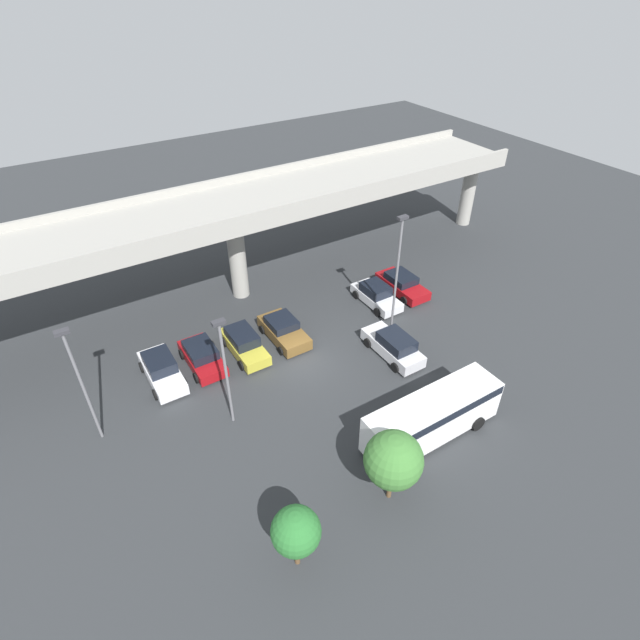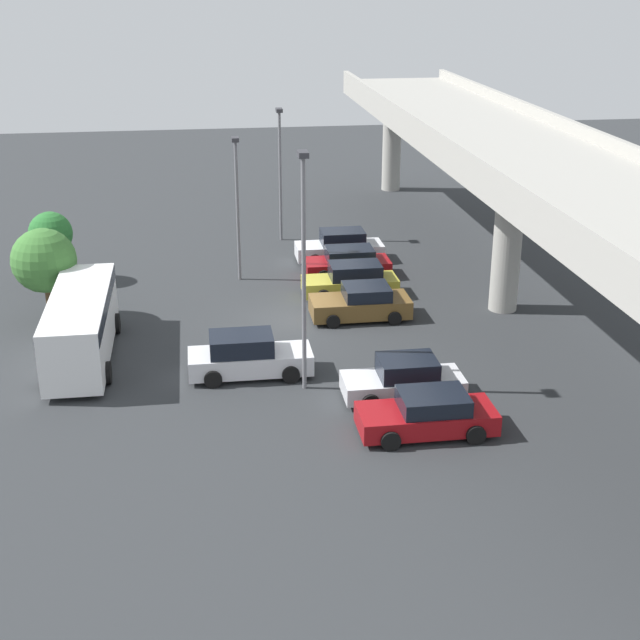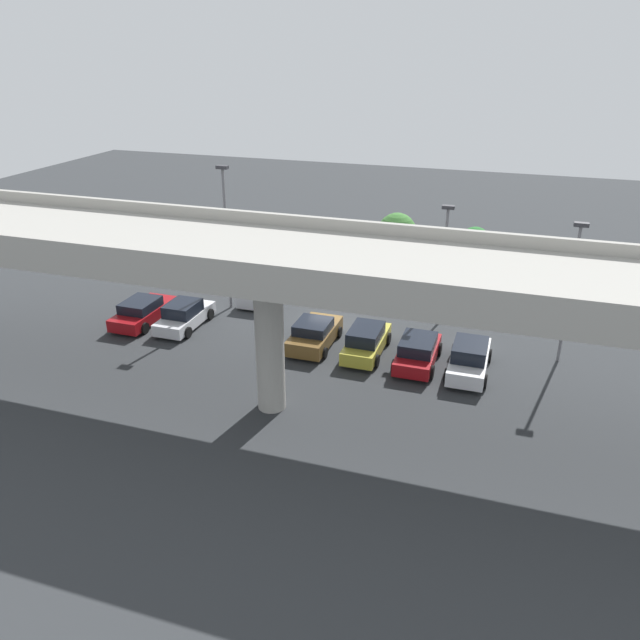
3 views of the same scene
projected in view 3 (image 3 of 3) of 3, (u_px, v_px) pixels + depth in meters
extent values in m
plane|color=#2D3033|center=(333.00, 324.00, 37.61)|extent=(104.12, 104.12, 0.00)
cube|color=#9E9B93|center=(267.00, 258.00, 26.15)|extent=(48.59, 6.99, 0.90)
cube|color=#9E9B93|center=(294.00, 221.00, 28.75)|extent=(48.59, 0.30, 0.55)
cube|color=#9E9B93|center=(231.00, 266.00, 22.96)|extent=(48.59, 0.30, 0.55)
cylinder|color=#9E9B93|center=(270.00, 341.00, 27.74)|extent=(1.29, 1.29, 6.86)
cube|color=silver|center=(469.00, 361.00, 32.02)|extent=(1.82, 4.68, 0.77)
cube|color=black|center=(470.00, 350.00, 31.57)|extent=(1.67, 2.30, 0.73)
cylinder|color=black|center=(454.00, 350.00, 33.64)|extent=(0.22, 0.71, 0.71)
cylinder|color=black|center=(489.00, 355.00, 33.11)|extent=(0.22, 0.71, 0.71)
cylinder|color=black|center=(447.00, 375.00, 31.12)|extent=(0.22, 0.71, 0.71)
cylinder|color=black|center=(485.00, 381.00, 30.59)|extent=(0.22, 0.71, 0.71)
cube|color=maroon|center=(418.00, 354.00, 32.82)|extent=(1.88, 4.35, 0.69)
cube|color=black|center=(418.00, 344.00, 32.44)|extent=(1.73, 2.38, 0.63)
cylinder|color=black|center=(404.00, 344.00, 34.34)|extent=(0.22, 0.71, 0.71)
cylinder|color=black|center=(439.00, 349.00, 33.79)|extent=(0.22, 0.71, 0.71)
cylinder|color=black|center=(394.00, 366.00, 32.00)|extent=(0.22, 0.71, 0.71)
cylinder|color=black|center=(431.00, 372.00, 31.45)|extent=(0.22, 0.71, 0.71)
cube|color=gold|center=(366.00, 344.00, 33.95)|extent=(1.76, 4.57, 0.71)
cube|color=black|center=(366.00, 334.00, 33.44)|extent=(1.62, 2.44, 0.71)
cylinder|color=black|center=(357.00, 334.00, 35.51)|extent=(0.22, 0.69, 0.69)
cylinder|color=black|center=(388.00, 339.00, 35.00)|extent=(0.22, 0.69, 0.69)
cylinder|color=black|center=(343.00, 356.00, 33.06)|extent=(0.22, 0.69, 0.69)
cylinder|color=black|center=(376.00, 361.00, 32.55)|extent=(0.22, 0.69, 0.69)
cube|color=brown|center=(315.00, 335.00, 34.85)|extent=(1.98, 4.47, 0.80)
cube|color=black|center=(313.00, 326.00, 34.32)|extent=(1.82, 2.04, 0.57)
cylinder|color=black|center=(306.00, 327.00, 36.44)|extent=(0.22, 0.61, 0.61)
cylinder|color=black|center=(339.00, 332.00, 35.86)|extent=(0.22, 0.61, 0.61)
cylinder|color=black|center=(289.00, 348.00, 34.04)|extent=(0.22, 0.61, 0.61)
cylinder|color=black|center=(324.00, 353.00, 33.46)|extent=(0.22, 0.61, 0.61)
cube|color=silver|center=(264.00, 291.00, 41.00)|extent=(1.81, 4.78, 0.79)
cube|color=black|center=(265.00, 278.00, 40.97)|extent=(1.66, 2.44, 0.73)
cylinder|color=black|center=(268.00, 304.00, 39.55)|extent=(0.22, 0.69, 0.69)
cylinder|color=black|center=(241.00, 301.00, 40.08)|extent=(0.22, 0.69, 0.69)
cylinder|color=black|center=(285.00, 288.00, 42.12)|extent=(0.22, 0.69, 0.69)
cylinder|color=black|center=(260.00, 285.00, 42.64)|extent=(0.22, 0.69, 0.69)
cube|color=silver|center=(185.00, 318.00, 37.12)|extent=(1.81, 4.44, 0.68)
cube|color=black|center=(183.00, 308.00, 36.70)|extent=(1.67, 2.10, 0.71)
cylinder|color=black|center=(183.00, 310.00, 38.66)|extent=(0.22, 0.67, 0.67)
cylinder|color=black|center=(210.00, 314.00, 38.12)|extent=(0.22, 0.67, 0.67)
cylinder|color=black|center=(159.00, 328.00, 36.27)|extent=(0.22, 0.67, 0.67)
cylinder|color=black|center=(188.00, 333.00, 35.74)|extent=(0.22, 0.67, 0.67)
cube|color=maroon|center=(144.00, 313.00, 37.72)|extent=(1.93, 4.68, 0.71)
cube|color=black|center=(140.00, 305.00, 37.28)|extent=(1.77, 2.29, 0.58)
cylinder|color=black|center=(143.00, 306.00, 39.35)|extent=(0.22, 0.67, 0.67)
cylinder|color=black|center=(171.00, 310.00, 38.78)|extent=(0.22, 0.67, 0.67)
cylinder|color=black|center=(116.00, 324.00, 36.83)|extent=(0.22, 0.67, 0.67)
cylinder|color=black|center=(145.00, 328.00, 36.27)|extent=(0.22, 0.67, 0.67)
cube|color=white|center=(331.00, 252.00, 45.62)|extent=(8.27, 2.23, 2.45)
cube|color=black|center=(331.00, 241.00, 45.26)|extent=(8.11, 2.27, 0.54)
cylinder|color=black|center=(368.00, 264.00, 46.29)|extent=(0.88, 0.29, 0.88)
cylinder|color=black|center=(360.00, 274.00, 44.33)|extent=(0.88, 0.29, 0.88)
cylinder|color=black|center=(303.00, 258.00, 47.76)|extent=(0.88, 0.29, 0.88)
cylinder|color=black|center=(293.00, 267.00, 45.79)|extent=(0.88, 0.29, 0.88)
cylinder|color=slate|center=(227.00, 241.00, 38.17)|extent=(0.16, 0.16, 8.79)
cube|color=#333338|center=(222.00, 167.00, 36.33)|extent=(0.70, 0.35, 0.20)
cylinder|color=slate|center=(443.00, 268.00, 36.27)|extent=(0.16, 0.16, 7.03)
cube|color=#333338|center=(448.00, 207.00, 34.79)|extent=(0.70, 0.35, 0.20)
cylinder|color=slate|center=(569.00, 297.00, 31.83)|extent=(0.16, 0.16, 7.36)
cube|color=#333338|center=(581.00, 225.00, 30.28)|extent=(0.70, 0.35, 0.20)
cylinder|color=brown|center=(472.00, 265.00, 45.13)|extent=(0.24, 0.24, 1.59)
sphere|color=#286B2D|center=(475.00, 242.00, 44.43)|extent=(2.17, 2.17, 2.17)
cylinder|color=brown|center=(395.00, 259.00, 46.28)|extent=(0.24, 0.24, 1.63)
sphere|color=#3D7533|center=(397.00, 232.00, 45.45)|extent=(2.86, 2.86, 2.86)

